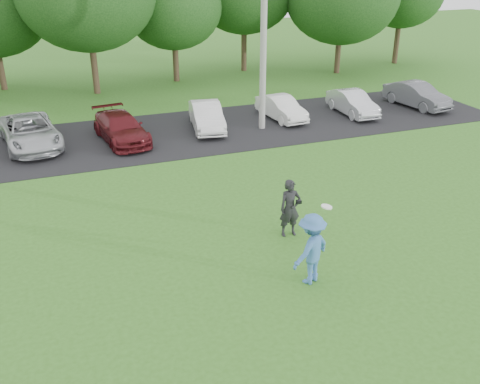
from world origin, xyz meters
The scene contains 6 objects.
ground centered at (0.00, 0.00, 0.00)m, with size 100.00×100.00×0.00m, color #34671D.
parking_lot centered at (0.00, 13.00, 0.01)m, with size 32.00×6.50×0.03m, color black.
utility_pole centered at (4.35, 12.35, 5.31)m, with size 0.28×0.28×10.62m, color gray.
frisbee_player centered at (0.76, 0.54, 0.93)m, with size 1.38×1.15×2.13m.
camera_bystander centered at (1.29, 2.87, 0.86)m, with size 0.64×0.45×1.71m.
parked_cars centered at (-1.38, 13.02, 0.63)m, with size 28.12×5.13×1.25m.
Camera 1 is at (-4.77, -9.41, 7.66)m, focal length 40.00 mm.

